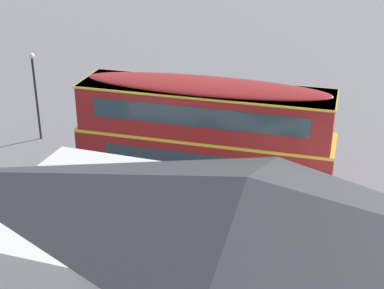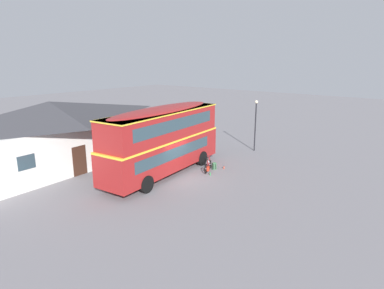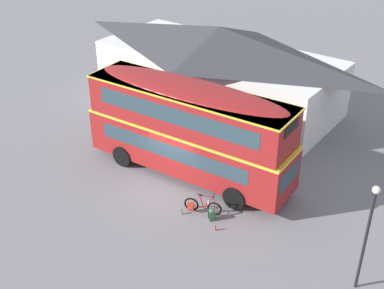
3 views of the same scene
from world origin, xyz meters
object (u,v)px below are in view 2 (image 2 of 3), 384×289
Objects in this scene: water_bottle_green_metal at (210,174)px; backpack_on_ground at (214,166)px; double_decker_bus at (163,138)px; water_bottle_red_squeeze at (224,167)px; street_lamp at (256,120)px; touring_bicycle at (208,166)px.

backpack_on_ground is at bearing 22.89° from water_bottle_green_metal.
double_decker_bus is 4.46m from backpack_on_ground.
water_bottle_red_squeeze is 0.05× the size of street_lamp.
street_lamp is (7.78, 0.70, 2.67)m from water_bottle_green_metal.
touring_bicycle is at bearing 46.06° from water_bottle_green_metal.
double_decker_bus is 43.97× the size of water_bottle_green_metal.
backpack_on_ground is at bearing -35.66° from double_decker_bus.
double_decker_bus is at bearing 143.31° from water_bottle_red_squeeze.
water_bottle_red_squeeze is (1.21, -0.60, -0.26)m from touring_bicycle.
touring_bicycle is at bearing 171.20° from backpack_on_ground.
touring_bicycle is 0.67m from backpack_on_ground.
water_bottle_red_squeeze is at bearing -36.69° from double_decker_bus.
double_decker_bus is 6.43× the size of touring_bicycle.
touring_bicycle is (2.42, -2.11, -2.27)m from double_decker_bus.
backpack_on_ground reaches higher than water_bottle_red_squeeze.
water_bottle_red_squeeze is at bearing -173.67° from street_lamp.
water_bottle_green_metal is at bearing -157.11° from backpack_on_ground.
backpack_on_ground is 2.24× the size of water_bottle_green_metal.
water_bottle_red_squeeze is (0.56, -0.50, -0.17)m from backpack_on_ground.
water_bottle_red_squeeze is at bearing -41.88° from backpack_on_ground.
double_decker_bus is 9.81m from street_lamp.
street_lamp is (6.52, 0.16, 2.50)m from backpack_on_ground.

